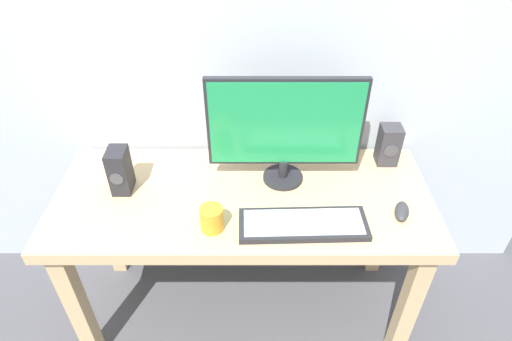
{
  "coord_description": "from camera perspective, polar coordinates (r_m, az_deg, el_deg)",
  "views": [
    {
      "loc": [
        0.05,
        -1.26,
        1.83
      ],
      "look_at": [
        0.05,
        0.0,
        0.84
      ],
      "focal_mm": 30.34,
      "sensor_mm": 36.0,
      "label": 1
    }
  ],
  "objects": [
    {
      "name": "ground_plane",
      "position": [
        2.22,
        -1.31,
        -17.19
      ],
      "size": [
        6.0,
        6.0,
        0.0
      ],
      "primitive_type": "plane",
      "color": "#4C4C51"
    },
    {
      "name": "coffee_mug",
      "position": [
        1.53,
        -5.72,
        -6.33
      ],
      "size": [
        0.08,
        0.08,
        0.09
      ],
      "primitive_type": "cylinder",
      "color": "orange",
      "rests_on": "desk"
    },
    {
      "name": "mouse",
      "position": [
        1.67,
        18.82,
        -5.13
      ],
      "size": [
        0.08,
        0.11,
        0.04
      ],
      "primitive_type": "ellipsoid",
      "rotation": [
        0.0,
        0.0,
        -0.3
      ],
      "color": "#333338",
      "rests_on": "desk"
    },
    {
      "name": "speaker_right",
      "position": [
        1.88,
        17.24,
        3.21
      ],
      "size": [
        0.08,
        0.09,
        0.17
      ],
      "color": "#333338",
      "rests_on": "desk"
    },
    {
      "name": "keyboard_primary",
      "position": [
        1.56,
        6.37,
        -7.08
      ],
      "size": [
        0.46,
        0.17,
        0.03
      ],
      "color": "#232328",
      "rests_on": "desk"
    },
    {
      "name": "monitor",
      "position": [
        1.63,
        4.02,
        5.7
      ],
      "size": [
        0.59,
        0.16,
        0.44
      ],
      "color": "#232328",
      "rests_on": "desk"
    },
    {
      "name": "speaker_left",
      "position": [
        1.73,
        -17.36,
        0.03
      ],
      "size": [
        0.07,
        0.1,
        0.18
      ],
      "color": "#232328",
      "rests_on": "desk"
    },
    {
      "name": "desk",
      "position": [
        1.75,
        -1.59,
        -5.63
      ],
      "size": [
        1.46,
        0.61,
        0.72
      ],
      "color": "tan",
      "rests_on": "ground_plane"
    }
  ]
}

